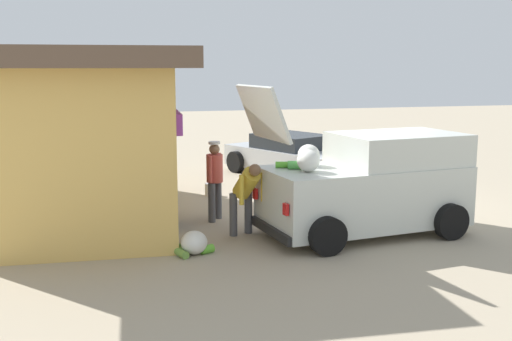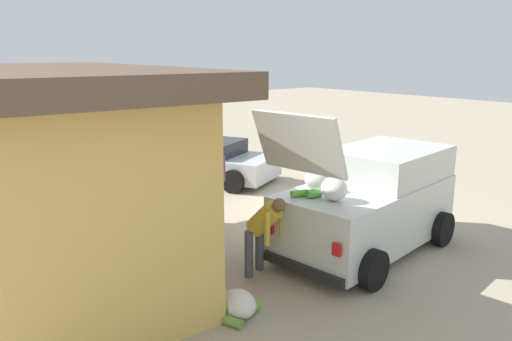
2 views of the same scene
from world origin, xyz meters
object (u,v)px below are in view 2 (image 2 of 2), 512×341
(storefront_bar, at_px, (40,174))
(paint_bucket, at_px, (158,212))
(vendor_standing, at_px, (202,207))
(customer_bending, at_px, (263,228))
(delivery_van, at_px, (370,201))
(unloaded_banana_pile, at_px, (239,305))
(parked_sedan, at_px, (207,160))

(storefront_bar, height_order, paint_bucket, storefront_bar)
(vendor_standing, height_order, paint_bucket, vendor_standing)
(customer_bending, xyz_separation_m, paint_bucket, (3.83, -0.05, -0.71))
(storefront_bar, relative_size, delivery_van, 1.59)
(delivery_van, distance_m, customer_bending, 2.38)
(storefront_bar, height_order, delivery_van, storefront_bar)
(storefront_bar, bearing_deg, paint_bucket, -60.71)
(storefront_bar, height_order, unloaded_banana_pile, storefront_bar)
(delivery_van, distance_m, unloaded_banana_pile, 3.60)
(delivery_van, xyz_separation_m, unloaded_banana_pile, (-0.44, 3.49, -0.78))
(customer_bending, xyz_separation_m, unloaded_banana_pile, (-0.81, 1.14, -0.69))
(vendor_standing, bearing_deg, customer_bending, -166.86)
(customer_bending, distance_m, unloaded_banana_pile, 1.56)
(parked_sedan, distance_m, vendor_standing, 5.72)
(delivery_van, relative_size, unloaded_banana_pile, 6.20)
(customer_bending, bearing_deg, unloaded_banana_pile, 125.44)
(parked_sedan, bearing_deg, paint_bucket, 128.25)
(parked_sedan, height_order, unloaded_banana_pile, parked_sedan)
(delivery_van, bearing_deg, vendor_standing, 56.87)
(storefront_bar, bearing_deg, parked_sedan, -56.04)
(unloaded_banana_pile, bearing_deg, delivery_van, -82.87)
(storefront_bar, relative_size, parked_sedan, 1.57)
(parked_sedan, bearing_deg, customer_bending, 154.50)
(delivery_van, bearing_deg, customer_bending, 81.00)
(delivery_van, distance_m, parked_sedan, 6.49)
(delivery_van, bearing_deg, parked_sedan, -4.84)
(vendor_standing, xyz_separation_m, unloaded_banana_pile, (-2.18, 0.82, -0.77))
(parked_sedan, height_order, paint_bucket, parked_sedan)
(storefront_bar, bearing_deg, customer_bending, -127.68)
(paint_bucket, bearing_deg, unloaded_banana_pile, 165.65)
(parked_sedan, height_order, vendor_standing, vendor_standing)
(unloaded_banana_pile, xyz_separation_m, paint_bucket, (4.64, -1.19, -0.03))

